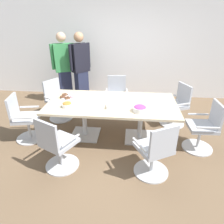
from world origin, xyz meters
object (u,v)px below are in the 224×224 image
at_px(office_chair_3, 58,102).
at_px(office_chair_4, 24,120).
at_px(office_chair_0, 204,129).
at_px(napkin_pile, 112,106).
at_px(office_chair_2, 117,97).
at_px(snack_bowl_candy_mix, 140,108).
at_px(office_chair_6, 155,153).
at_px(person_standing_1, 81,68).
at_px(person_standing_0, 64,68).
at_px(snack_bowl_pretzels, 67,105).
at_px(conference_table, 112,108).
at_px(office_chair_5, 57,147).
at_px(office_chair_1, 176,107).
at_px(donut_platter, 68,96).

height_order(office_chair_3, office_chair_4, same).
xyz_separation_m(office_chair_0, napkin_pile, (-1.63, 0.01, 0.38)).
xyz_separation_m(office_chair_0, office_chair_2, (-1.66, 1.34, 0.00)).
bearing_deg(napkin_pile, snack_bowl_candy_mix, -12.96).
xyz_separation_m(office_chair_6, person_standing_1, (-1.72, 2.64, 0.57)).
xyz_separation_m(person_standing_0, snack_bowl_candy_mix, (1.94, -1.98, -0.17)).
height_order(office_chair_3, snack_bowl_pretzels, office_chair_3).
bearing_deg(conference_table, snack_bowl_pretzels, -160.10).
relative_size(conference_table, napkin_pile, 12.51).
bearing_deg(conference_table, office_chair_5, -126.97).
relative_size(office_chair_1, donut_platter, 2.91).
relative_size(conference_table, person_standing_0, 1.30).
distance_m(office_chair_1, office_chair_4, 3.14).
distance_m(snack_bowl_pretzels, donut_platter, 0.48).
bearing_deg(donut_platter, person_standing_1, 93.07).
relative_size(office_chair_3, office_chair_6, 1.00).
xyz_separation_m(office_chair_2, napkin_pile, (0.03, -1.33, 0.38)).
distance_m(snack_bowl_pretzels, snack_bowl_candy_mix, 1.28).
height_order(office_chair_5, napkin_pile, office_chair_5).
bearing_deg(snack_bowl_candy_mix, office_chair_0, 4.87).
xyz_separation_m(office_chair_1, office_chair_2, (-1.34, 0.43, 0.00)).
distance_m(conference_table, office_chair_5, 1.26).
distance_m(office_chair_5, napkin_pile, 1.16).
height_order(person_standing_1, snack_bowl_candy_mix, person_standing_1).
bearing_deg(office_chair_6, office_chair_0, 10.65).
bearing_deg(office_chair_1, office_chair_5, 104.17).
bearing_deg(conference_table, office_chair_4, -171.82).
xyz_separation_m(office_chair_1, office_chair_3, (-2.68, 0.01, 0.00)).
height_order(conference_table, office_chair_2, office_chair_2).
xyz_separation_m(person_standing_0, person_standing_1, (0.45, -0.01, 0.00)).
distance_m(conference_table, snack_bowl_pretzels, 0.84).
xyz_separation_m(donut_platter, napkin_pile, (0.94, -0.40, 0.01)).
distance_m(office_chair_3, office_chair_6, 2.66).
xyz_separation_m(office_chair_4, person_standing_0, (0.23, 1.89, 0.57)).
distance_m(office_chair_2, person_standing_1, 1.26).
xyz_separation_m(office_chair_1, napkin_pile, (-1.31, -0.90, 0.38)).
distance_m(office_chair_2, office_chair_5, 2.23).
bearing_deg(office_chair_3, office_chair_4, 10.12).
bearing_deg(office_chair_1, person_standing_0, 46.29).
bearing_deg(office_chair_3, conference_table, 92.61).
bearing_deg(office_chair_1, snack_bowl_pretzels, 89.87).
bearing_deg(person_standing_0, office_chair_0, 123.35).
relative_size(conference_table, office_chair_3, 2.64).
bearing_deg(napkin_pile, office_chair_2, 91.24).
height_order(snack_bowl_candy_mix, donut_platter, snack_bowl_candy_mix).
bearing_deg(office_chair_4, office_chair_0, 79.36).
distance_m(office_chair_0, person_standing_1, 3.29).
xyz_separation_m(office_chair_0, office_chair_4, (-3.32, -0.00, 0.00)).
bearing_deg(snack_bowl_candy_mix, donut_platter, 160.09).
xyz_separation_m(person_standing_0, donut_platter, (0.53, -1.47, -0.20)).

